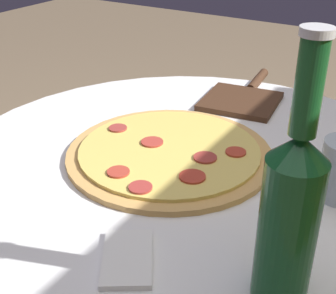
# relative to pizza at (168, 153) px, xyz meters

# --- Properties ---
(table) EXTENTS (0.88, 0.88, 0.72)m
(table) POSITION_rel_pizza_xyz_m (-0.01, 0.05, -0.18)
(table) COLOR white
(table) RESTS_ON ground_plane
(pizza) EXTENTS (0.36, 0.36, 0.02)m
(pizza) POSITION_rel_pizza_xyz_m (0.00, 0.00, 0.00)
(pizza) COLOR tan
(pizza) RESTS_ON table
(beer_bottle) EXTENTS (0.06, 0.06, 0.31)m
(beer_bottle) POSITION_rel_pizza_xyz_m (0.21, 0.28, 0.11)
(beer_bottle) COLOR #144C23
(beer_bottle) RESTS_ON table
(pizza_paddle) EXTENTS (0.30, 0.18, 0.02)m
(pizza_paddle) POSITION_rel_pizza_xyz_m (-0.31, 0.01, -0.00)
(pizza_paddle) COLOR #422819
(pizza_paddle) RESTS_ON table
(napkin) EXTENTS (0.12, 0.11, 0.01)m
(napkin) POSITION_rel_pizza_xyz_m (0.25, 0.10, -0.00)
(napkin) COLOR white
(napkin) RESTS_ON table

